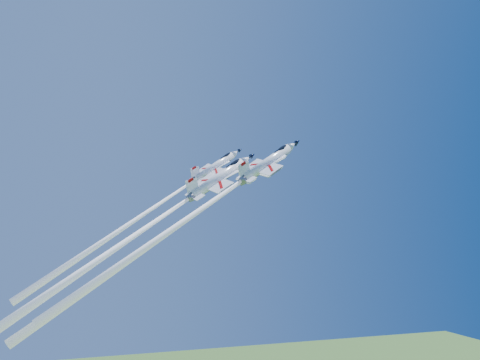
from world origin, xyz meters
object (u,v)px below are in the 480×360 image
object	(u,v)px
jet_left	(143,215)
jet_right	(188,218)
jet_slot	(132,237)
jet_lead	(177,227)

from	to	relation	value
jet_left	jet_right	world-z (taller)	jet_right
jet_right	jet_slot	xyz separation A→B (m)	(-9.98, 5.93, -3.79)
jet_lead	jet_right	xyz separation A→B (m)	(0.82, -6.30, 1.68)
jet_left	jet_lead	bearing A→B (deg)	30.09
jet_right	jet_slot	size ratio (longest dim) A/B	0.93
jet_lead	jet_slot	bearing A→B (deg)	-100.79
jet_right	jet_slot	bearing A→B (deg)	-133.83
jet_left	jet_slot	distance (m)	8.82
jet_right	jet_lead	bearing A→B (deg)	174.29
jet_left	jet_slot	size ratio (longest dim) A/B	0.85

